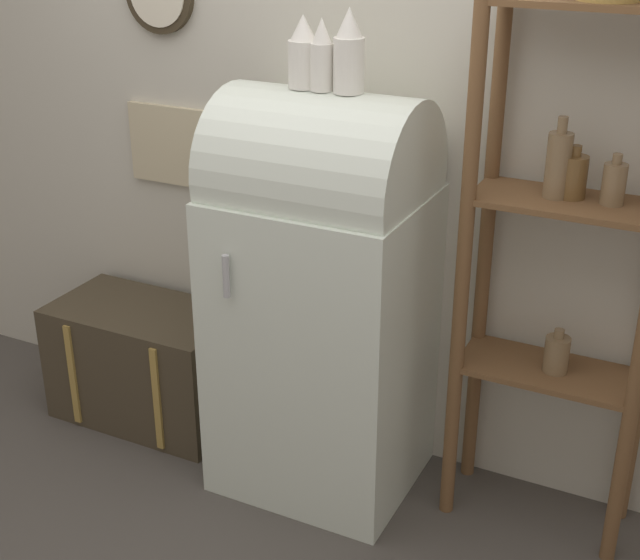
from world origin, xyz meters
name	(u,v)px	position (x,y,z in m)	size (l,w,h in m)	color
ground_plane	(292,508)	(0.00, 0.00, 0.00)	(12.00, 12.00, 0.00)	#4C4742
wall_back	(361,114)	(-0.01, 0.57, 1.35)	(7.00, 0.09, 2.70)	beige
refrigerator	(322,293)	(0.00, 0.25, 0.78)	(0.70, 0.63, 1.50)	silver
suitcase_trunk	(147,363)	(-0.85, 0.29, 0.25)	(0.77, 0.44, 0.50)	#423828
shelf_unit	(564,253)	(0.80, 0.38, 1.03)	(0.63, 0.30, 1.81)	brown
vase_left	(303,54)	(-0.07, 0.26, 1.61)	(0.10, 0.10, 0.23)	white
vase_center	(322,57)	(0.00, 0.25, 1.61)	(0.07, 0.07, 0.23)	white
vase_right	(349,53)	(0.09, 0.26, 1.62)	(0.10, 0.10, 0.27)	white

